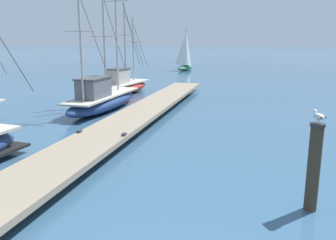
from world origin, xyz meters
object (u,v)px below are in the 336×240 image
object	(u,v)px
fishing_boat_2	(123,85)
distant_sailboat	(185,51)
perched_seagull	(319,116)
fishing_boat_1	(102,98)
mooring_piling	(314,166)

from	to	relation	value
fishing_boat_2	distant_sailboat	world-z (taller)	fishing_boat_2
perched_seagull	distant_sailboat	distance (m)	34.41
fishing_boat_1	mooring_piling	distance (m)	12.40
fishing_boat_1	fishing_boat_2	bearing A→B (deg)	101.19
distant_sailboat	perched_seagull	bearing A→B (deg)	-73.63
distant_sailboat	fishing_boat_1	bearing A→B (deg)	-87.82
perched_seagull	distant_sailboat	size ratio (longest dim) A/B	0.07
fishing_boat_2	mooring_piling	size ratio (longest dim) A/B	3.34
fishing_boat_1	perched_seagull	world-z (taller)	fishing_boat_1
fishing_boat_2	perched_seagull	world-z (taller)	fishing_boat_2
mooring_piling	distant_sailboat	xyz separation A→B (m)	(-9.69, 33.01, 1.20)
fishing_boat_1	fishing_boat_2	world-z (taller)	fishing_boat_1
fishing_boat_1	distant_sailboat	bearing A→B (deg)	92.18
fishing_boat_1	distant_sailboat	world-z (taller)	fishing_boat_1
perched_seagull	fishing_boat_2	bearing A→B (deg)	124.36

